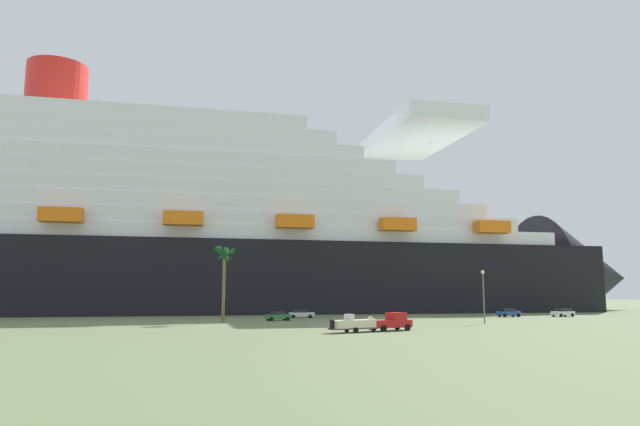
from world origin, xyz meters
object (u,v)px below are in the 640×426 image
Objects in this scene: pickup_truck at (392,322)px; parked_car_silver_sedan at (301,313)px; cruise_ship at (175,237)px; small_boat_on_trailer at (358,324)px; street_lamp at (483,289)px; parked_car_green_wagon at (278,316)px; parked_car_blue_suv at (509,313)px; parked_car_white_van at (563,312)px; palm_tree at (224,261)px.

parked_car_silver_sedan is (0.06, 37.68, -0.21)m from pickup_truck.
pickup_truck is at bearing -74.84° from cruise_ship.
pickup_truck is 5.17m from small_boat_on_trailer.
street_lamp is 1.88× the size of parked_car_green_wagon.
cruise_ship is at bearing 119.01° from parked_car_silver_sedan.
street_lamp is 1.61× the size of parked_car_silver_sedan.
small_boat_on_trailer is 29.00m from street_lamp.
parked_car_green_wagon is at bearing 146.18° from street_lamp.
pickup_truck is at bearing -143.49° from parked_car_blue_suv.
parked_car_silver_sedan is (5.10, 38.82, -0.13)m from small_boat_on_trailer.
cruise_ship is at bearing 123.05° from street_lamp.
parked_car_blue_suv is at bearing 167.75° from parked_car_white_van.
parked_car_white_van is at bearing 28.04° from pickup_truck.
street_lamp is (41.09, -63.15, -12.59)m from cruise_ship.
parked_car_blue_suv is at bearing 45.05° from street_lamp.
cruise_ship is 52.60× the size of parked_car_white_van.
parked_car_silver_sedan is at bearing 34.40° from palm_tree.
pickup_truck is at bearing -90.09° from parked_car_silver_sedan.
parked_car_blue_suv is (59.68, -44.52, -17.01)m from cruise_ship.
parked_car_silver_sedan is at bearing 89.91° from pickup_truck.
palm_tree is (-11.31, 27.59, 8.77)m from small_boat_on_trailer.
street_lamp is (21.07, 10.73, 4.21)m from pickup_truck.
cruise_ship is 41.17× the size of pickup_truck.
street_lamp reaches higher than pickup_truck.
street_lamp is at bearing 26.99° from pickup_truck.
parked_car_green_wagon is (-46.33, -0.04, -0.00)m from parked_car_blue_suv.
street_lamp is 33.68m from parked_car_green_wagon.
palm_tree is at bearing -85.58° from cruise_ship.
cruise_ship reaches higher than parked_car_green_wagon.
parked_car_silver_sedan is at bearing 168.14° from parked_car_blue_suv.
parked_car_white_van and parked_car_green_wagon have the same top height.
cruise_ship is 86.50m from parked_car_white_van.
street_lamp reaches higher than parked_car_white_van.
cruise_ship is at bearing 106.67° from parked_car_green_wagon.
palm_tree reaches higher than parked_car_silver_sedan.
parked_car_silver_sedan is 51.71m from parked_car_white_van.
street_lamp is at bearing -151.22° from parked_car_white_van.
parked_car_blue_suv is at bearing 2.98° from palm_tree.
pickup_truck is 0.76× the size of small_boat_on_trailer.
small_boat_on_trailer is at bearing -78.71° from cruise_ship.
palm_tree reaches higher than parked_car_green_wagon.
small_boat_on_trailer is 1.80× the size of parked_car_green_wagon.
pickup_truck is 1.18× the size of parked_car_silver_sedan.
parked_car_blue_suv is at bearing -11.86° from parked_car_silver_sedan.
pickup_truck is at bearing -58.28° from palm_tree.
cruise_ship reaches higher than parked_car_white_van.
parked_car_white_van is (70.66, -46.91, -17.01)m from cruise_ship.
street_lamp is at bearing -52.05° from parked_car_silver_sedan.
street_lamp reaches higher than parked_car_silver_sedan.
palm_tree is at bearing 157.22° from street_lamp.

